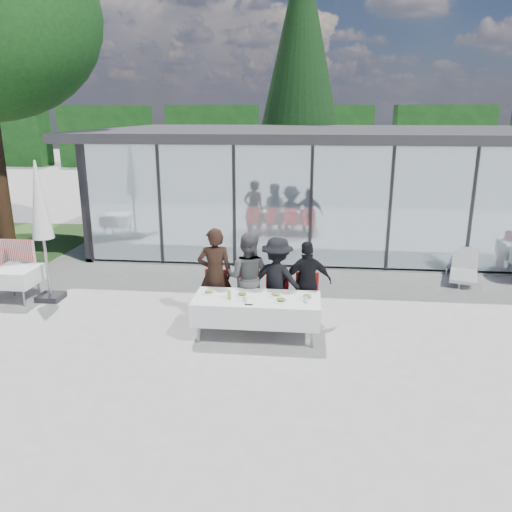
{
  "coord_description": "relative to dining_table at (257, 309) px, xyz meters",
  "views": [
    {
      "loc": [
        0.95,
        -8.41,
        3.93
      ],
      "look_at": [
        -0.06,
        1.2,
        1.13
      ],
      "focal_mm": 35.0,
      "sensor_mm": 36.0,
      "label": 1
    }
  ],
  "objects": [
    {
      "name": "grass_patch",
      "position": [
        -8.6,
        6.14,
        -0.53
      ],
      "size": [
        5.0,
        5.0,
        0.02
      ],
      "primitive_type": "cube",
      "color": "#385926",
      "rests_on": "ground"
    },
    {
      "name": "pavilion",
      "position": [
        1.91,
        8.3,
        1.61
      ],
      "size": [
        14.8,
        8.8,
        3.44
      ],
      "color": "gray",
      "rests_on": "ground"
    },
    {
      "name": "diner_a",
      "position": [
        -0.89,
        0.74,
        0.38
      ],
      "size": [
        0.79,
        0.79,
        1.84
      ],
      "primitive_type": "imported",
      "rotation": [
        0.0,
        0.0,
        3.34
      ],
      "color": "black",
      "rests_on": "ground"
    },
    {
      "name": "spare_table_left",
      "position": [
        -5.3,
        1.23,
        0.02
      ],
      "size": [
        0.86,
        0.86,
        0.74
      ],
      "color": "white",
      "rests_on": "ground"
    },
    {
      "name": "diner_c",
      "position": [
        0.31,
        0.74,
        0.3
      ],
      "size": [
        1.35,
        1.35,
        1.68
      ],
      "primitive_type": "imported",
      "rotation": [
        0.0,
        0.0,
        2.85
      ],
      "color": "black",
      "rests_on": "ground"
    },
    {
      "name": "plate_a",
      "position": [
        -0.89,
        0.14,
        0.24
      ],
      "size": [
        0.27,
        0.27,
        0.07
      ],
      "color": "white",
      "rests_on": "dining_table"
    },
    {
      "name": "diner_chair_a",
      "position": [
        -0.89,
        0.75,
        -0.0
      ],
      "size": [
        0.44,
        0.44,
        0.97
      ],
      "color": "red",
      "rests_on": "ground"
    },
    {
      "name": "dining_table",
      "position": [
        0.0,
        0.0,
        0.0
      ],
      "size": [
        2.26,
        0.96,
        0.75
      ],
      "color": "white",
      "rests_on": "ground"
    },
    {
      "name": "folded_eyeglasses",
      "position": [
        -0.1,
        -0.36,
        0.22
      ],
      "size": [
        0.14,
        0.03,
        0.01
      ],
      "primitive_type": "cube",
      "color": "black",
      "rests_on": "dining_table"
    },
    {
      "name": "plate_c",
      "position": [
        0.33,
        0.13,
        0.24
      ],
      "size": [
        0.27,
        0.27,
        0.07
      ],
      "color": "white",
      "rests_on": "dining_table"
    },
    {
      "name": "conifer_tree",
      "position": [
        0.4,
        13.14,
        5.45
      ],
      "size": [
        4.0,
        4.0,
        10.5
      ],
      "color": "#382316",
      "rests_on": "ground"
    },
    {
      "name": "juice_bottle",
      "position": [
        -0.48,
        -0.11,
        0.3
      ],
      "size": [
        0.06,
        0.06,
        0.17
      ],
      "primitive_type": "cylinder",
      "color": "#84B94D",
      "rests_on": "dining_table"
    },
    {
      "name": "diner_d",
      "position": [
        0.89,
        0.74,
        0.27
      ],
      "size": [
        1.13,
        1.13,
        1.61
      ],
      "primitive_type": "imported",
      "rotation": [
        0.0,
        0.0,
        3.36
      ],
      "color": "black",
      "rests_on": "ground"
    },
    {
      "name": "diner_chair_c",
      "position": [
        0.31,
        0.75,
        -0.0
      ],
      "size": [
        0.44,
        0.44,
        0.97
      ],
      "color": "red",
      "rests_on": "ground"
    },
    {
      "name": "plate_extra",
      "position": [
        0.44,
        -0.15,
        0.24
      ],
      "size": [
        0.27,
        0.27,
        0.07
      ],
      "color": "white",
      "rests_on": "dining_table"
    },
    {
      "name": "plate_b",
      "position": [
        -0.27,
        0.08,
        0.24
      ],
      "size": [
        0.27,
        0.27,
        0.07
      ],
      "color": "white",
      "rests_on": "dining_table"
    },
    {
      "name": "market_umbrella",
      "position": [
        -4.65,
        1.37,
        1.45
      ],
      "size": [
        0.5,
        0.5,
        3.0
      ],
      "color": "black",
      "rests_on": "ground"
    },
    {
      "name": "diner_chair_b",
      "position": [
        -0.25,
        0.75,
        -0.0
      ],
      "size": [
        0.44,
        0.44,
        0.97
      ],
      "color": "red",
      "rests_on": "ground"
    },
    {
      "name": "ground",
      "position": [
        -0.1,
        0.14,
        -0.54
      ],
      "size": [
        90.0,
        90.0,
        0.0
      ],
      "primitive_type": "plane",
      "color": "#A3A09A",
      "rests_on": "ground"
    },
    {
      "name": "diner_b",
      "position": [
        -0.25,
        0.74,
        0.34
      ],
      "size": [
        0.98,
        0.98,
        1.75
      ],
      "primitive_type": "imported",
      "rotation": [
        0.0,
        0.0,
        2.98
      ],
      "color": "#505050",
      "rests_on": "ground"
    },
    {
      "name": "lounger",
      "position": [
        4.67,
        3.69,
        -0.28
      ],
      "size": [
        0.96,
        1.45,
        0.72
      ],
      "color": "silver",
      "rests_on": "ground"
    },
    {
      "name": "drinking_glasses",
      "position": [
        0.34,
        -0.18,
        0.26
      ],
      "size": [
        1.12,
        0.14,
        0.1
      ],
      "color": "silver",
      "rests_on": "dining_table"
    },
    {
      "name": "treeline",
      "position": [
        -2.1,
        28.14,
        1.66
      ],
      "size": [
        62.5,
        2.0,
        4.4
      ],
      "color": "#103312",
      "rests_on": "ground"
    },
    {
      "name": "plate_d",
      "position": [
        0.89,
        0.07,
        0.24
      ],
      "size": [
        0.27,
        0.27,
        0.07
      ],
      "color": "white",
      "rests_on": "dining_table"
    },
    {
      "name": "diner_chair_d",
      "position": [
        0.89,
        0.75,
        -0.0
      ],
      "size": [
        0.44,
        0.44,
        0.97
      ],
      "color": "red",
      "rests_on": "ground"
    }
  ]
}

